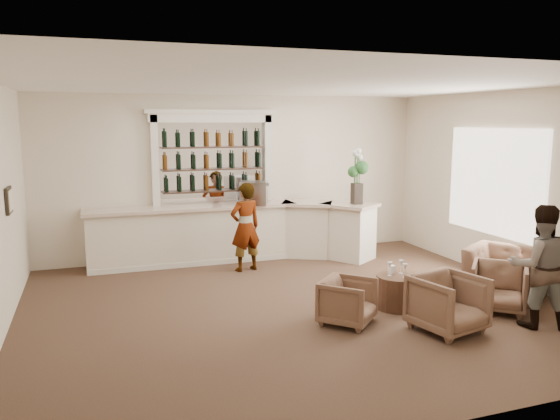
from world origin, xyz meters
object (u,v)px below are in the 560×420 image
at_px(cocktail_table, 397,292).
at_px(armchair_center, 448,303).
at_px(bar_counter, 236,233).
at_px(espresso_machine, 254,193).
at_px(guest, 539,266).
at_px(armchair_far, 507,272).
at_px(flower_vase, 357,173).
at_px(armchair_right, 499,287).
at_px(armchair_left, 348,301).
at_px(sommelier, 245,227).

height_order(cocktail_table, armchair_center, armchair_center).
distance_m(bar_counter, espresso_machine, 0.88).
relative_size(guest, armchair_far, 1.44).
distance_m(bar_counter, armchair_center, 4.88).
height_order(espresso_machine, flower_vase, flower_vase).
xyz_separation_m(guest, armchair_right, (-0.04, 0.68, -0.49)).
height_order(armchair_left, flower_vase, flower_vase).
bearing_deg(armchair_left, bar_counter, 54.19).
height_order(cocktail_table, flower_vase, flower_vase).
bearing_deg(sommelier, guest, 113.61).
xyz_separation_m(armchair_center, armchair_right, (1.21, 0.44, -0.03)).
height_order(armchair_right, flower_vase, flower_vase).
bearing_deg(flower_vase, espresso_machine, 162.14).
relative_size(cocktail_table, armchair_right, 0.81).
xyz_separation_m(bar_counter, guest, (2.97, -4.81, 0.27)).
relative_size(sommelier, flower_vase, 1.51).
bearing_deg(bar_counter, guest, -58.33).
distance_m(armchair_center, flower_vase, 4.14).
xyz_separation_m(cocktail_table, flower_vase, (0.75, 2.83, 1.51)).
distance_m(sommelier, espresso_machine, 0.96).
bearing_deg(espresso_machine, cocktail_table, -47.30).
height_order(sommelier, armchair_center, sommelier).
bearing_deg(armchair_far, cocktail_table, -123.25).
distance_m(armchair_left, espresso_machine, 3.94).
bearing_deg(sommelier, espresso_machine, -131.85).
xyz_separation_m(armchair_center, armchair_far, (1.85, 1.00, -0.01)).
xyz_separation_m(bar_counter, armchair_left, (0.58, -3.88, -0.26)).
xyz_separation_m(guest, armchair_far, (0.60, 1.24, -0.46)).
bearing_deg(bar_counter, sommelier, -90.80).
bearing_deg(armchair_right, bar_counter, 167.68).
distance_m(cocktail_table, sommelier, 3.24).
relative_size(guest, espresso_machine, 3.21).
height_order(bar_counter, armchair_center, bar_counter).
bearing_deg(cocktail_table, bar_counter, 113.80).
bearing_deg(flower_vase, armchair_right, -79.93).
bearing_deg(sommelier, armchair_right, 118.34).
distance_m(bar_counter, sommelier, 0.81).
height_order(armchair_center, armchair_far, armchair_center).
xyz_separation_m(guest, flower_vase, (-0.65, 4.10, 0.92)).
height_order(armchair_left, espresso_machine, espresso_machine).
bearing_deg(cocktail_table, armchair_left, -161.31).
bearing_deg(flower_vase, sommelier, -178.46).
relative_size(armchair_left, armchair_right, 0.89).
xyz_separation_m(cocktail_table, guest, (1.40, -1.26, 0.59)).
bearing_deg(armchair_center, armchair_left, 135.03).
distance_m(sommelier, armchair_right, 4.49).
distance_m(armchair_right, armchair_far, 0.85).
bearing_deg(armchair_center, armchair_right, 6.16).
relative_size(bar_counter, armchair_right, 7.33).
bearing_deg(espresso_machine, sommelier, -95.34).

